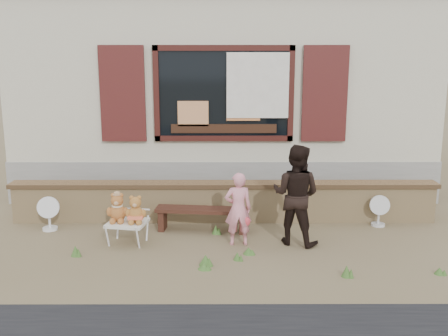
{
  "coord_description": "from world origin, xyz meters",
  "views": [
    {
      "loc": [
        -0.02,
        -7.43,
        2.81
      ],
      "look_at": [
        0.0,
        0.6,
        1.0
      ],
      "focal_mm": 42.0,
      "sensor_mm": 36.0,
      "label": 1
    }
  ],
  "objects_px": {
    "folding_chair": "(127,224)",
    "teddy_bear_left": "(118,207)",
    "bench": "(202,214)",
    "child": "(238,209)",
    "adult": "(296,195)",
    "teddy_bear_right": "(136,209)"
  },
  "relations": [
    {
      "from": "bench",
      "to": "child",
      "type": "distance_m",
      "value": 0.85
    },
    {
      "from": "bench",
      "to": "adult",
      "type": "bearing_deg",
      "value": -14.64
    },
    {
      "from": "child",
      "to": "adult",
      "type": "height_order",
      "value": "adult"
    },
    {
      "from": "folding_chair",
      "to": "adult",
      "type": "distance_m",
      "value": 2.52
    },
    {
      "from": "teddy_bear_right",
      "to": "child",
      "type": "relative_size",
      "value": 0.38
    },
    {
      "from": "adult",
      "to": "teddy_bear_left",
      "type": "bearing_deg",
      "value": 26.53
    },
    {
      "from": "teddy_bear_right",
      "to": "adult",
      "type": "bearing_deg",
      "value": 11.01
    },
    {
      "from": "folding_chair",
      "to": "teddy_bear_left",
      "type": "height_order",
      "value": "teddy_bear_left"
    },
    {
      "from": "bench",
      "to": "child",
      "type": "relative_size",
      "value": 1.37
    },
    {
      "from": "bench",
      "to": "folding_chair",
      "type": "relative_size",
      "value": 2.39
    },
    {
      "from": "folding_chair",
      "to": "child",
      "type": "bearing_deg",
      "value": 8.54
    },
    {
      "from": "adult",
      "to": "teddy_bear_right",
      "type": "bearing_deg",
      "value": 27.7
    },
    {
      "from": "teddy_bear_right",
      "to": "adult",
      "type": "xyz_separation_m",
      "value": [
        2.35,
        0.04,
        0.2
      ]
    },
    {
      "from": "folding_chair",
      "to": "teddy_bear_left",
      "type": "bearing_deg",
      "value": 180.0
    },
    {
      "from": "teddy_bear_right",
      "to": "teddy_bear_left",
      "type": "bearing_deg",
      "value": 180.0
    },
    {
      "from": "teddy_bear_left",
      "to": "child",
      "type": "bearing_deg",
      "value": 7.87
    },
    {
      "from": "bench",
      "to": "teddy_bear_right",
      "type": "relative_size",
      "value": 3.6
    },
    {
      "from": "teddy_bear_left",
      "to": "adult",
      "type": "xyz_separation_m",
      "value": [
        2.62,
        -0.01,
        0.19
      ]
    },
    {
      "from": "child",
      "to": "adult",
      "type": "bearing_deg",
      "value": 179.39
    },
    {
      "from": "teddy_bear_right",
      "to": "bench",
      "type": "bearing_deg",
      "value": 41.03
    },
    {
      "from": "teddy_bear_left",
      "to": "bench",
      "type": "bearing_deg",
      "value": 33.1
    },
    {
      "from": "folding_chair",
      "to": "teddy_bear_right",
      "type": "height_order",
      "value": "teddy_bear_right"
    }
  ]
}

